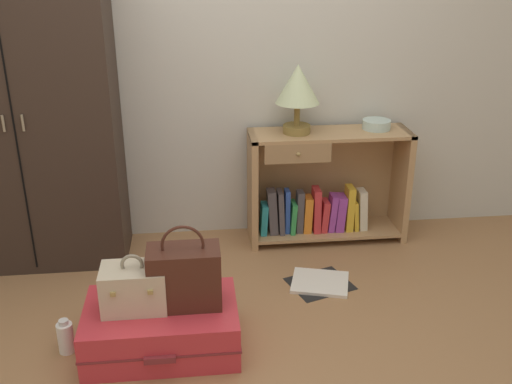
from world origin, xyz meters
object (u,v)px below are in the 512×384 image
(bowl, at_px, (376,124))
(bottle, at_px, (66,337))
(open_book_on_floor, at_px, (320,283))
(suitcase_large, at_px, (162,327))
(handbag, at_px, (184,276))
(train_case, at_px, (134,288))
(table_lamp, at_px, (298,88))
(bookshelf, at_px, (323,190))
(wardrobe, at_px, (24,112))

(bowl, xyz_separation_m, bottle, (-1.80, -1.08, -0.68))
(open_book_on_floor, bearing_deg, suitcase_large, -151.15)
(handbag, xyz_separation_m, open_book_on_floor, (0.76, 0.47, -0.37))
(suitcase_large, xyz_separation_m, open_book_on_floor, (0.88, 0.48, -0.11))
(train_case, height_order, open_book_on_floor, train_case)
(table_lamp, xyz_separation_m, suitcase_large, (-0.83, -1.07, -0.89))
(bottle, bearing_deg, bookshelf, 35.77)
(table_lamp, bearing_deg, bottle, -140.66)
(train_case, relative_size, bottle, 1.68)
(open_book_on_floor, bearing_deg, train_case, -154.32)
(bowl, bearing_deg, bookshelf, -176.01)
(train_case, bearing_deg, bowl, 36.91)
(handbag, xyz_separation_m, bottle, (-0.58, 0.01, -0.30))
(bookshelf, height_order, bottle, bookshelf)
(table_lamp, xyz_separation_m, open_book_on_floor, (0.05, -0.59, -1.00))
(train_case, xyz_separation_m, open_book_on_floor, (0.99, 0.48, -0.33))
(bowl, distance_m, open_book_on_floor, 1.07)
(bottle, bearing_deg, bowl, 30.97)
(suitcase_large, relative_size, handbag, 1.77)
(bowl, distance_m, bottle, 2.20)
(bottle, distance_m, open_book_on_floor, 1.41)
(bookshelf, bearing_deg, bottle, -144.23)
(wardrobe, relative_size, open_book_on_floor, 4.54)
(suitcase_large, bearing_deg, bowl, 39.35)
(table_lamp, bearing_deg, handbag, -123.68)
(wardrobe, relative_size, table_lamp, 4.40)
(bookshelf, distance_m, table_lamp, 0.70)
(bookshelf, distance_m, open_book_on_floor, 0.69)
(bowl, height_order, suitcase_large, bowl)
(suitcase_large, bearing_deg, wardrobe, 127.05)
(suitcase_large, distance_m, open_book_on_floor, 1.01)
(train_case, bearing_deg, wardrobe, 122.87)
(suitcase_large, height_order, open_book_on_floor, suitcase_large)
(bookshelf, xyz_separation_m, bowl, (0.33, 0.02, 0.43))
(handbag, bearing_deg, suitcase_large, -174.40)
(open_book_on_floor, bearing_deg, wardrobe, 162.38)
(bookshelf, xyz_separation_m, handbag, (-0.89, -1.06, 0.05))
(wardrobe, xyz_separation_m, open_book_on_floor, (1.64, -0.52, -0.92))
(wardrobe, height_order, suitcase_large, wardrobe)
(bowl, distance_m, train_case, 1.87)
(wardrobe, height_order, train_case, wardrobe)
(bottle, bearing_deg, handbag, -0.89)
(table_lamp, height_order, bowl, table_lamp)
(suitcase_large, relative_size, bottle, 4.12)
(wardrobe, xyz_separation_m, handbag, (0.88, -0.99, -0.55))
(open_book_on_floor, bearing_deg, bookshelf, 77.63)
(bookshelf, bearing_deg, table_lamp, -178.58)
(bowl, relative_size, open_book_on_floor, 0.43)
(bowl, distance_m, suitcase_large, 1.85)
(train_case, distance_m, open_book_on_floor, 1.15)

